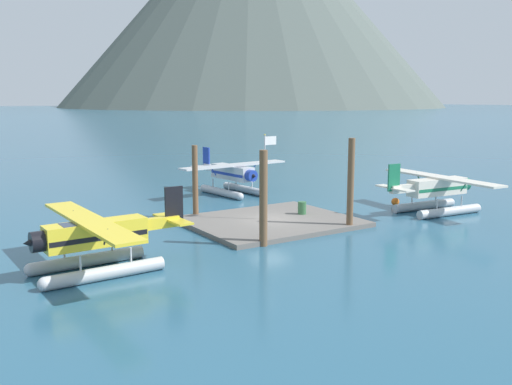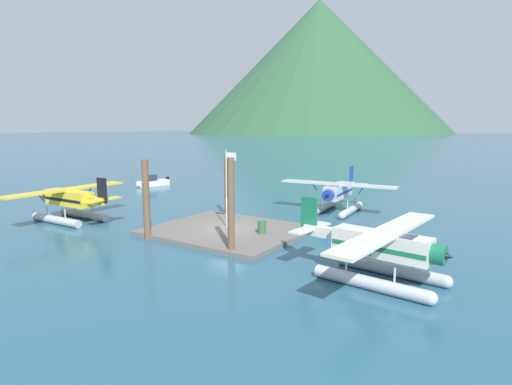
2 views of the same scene
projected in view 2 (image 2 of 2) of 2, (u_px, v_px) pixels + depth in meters
ground_plane at (227, 232)px, 30.32m from camera, size 1200.00×1200.00×0.00m
dock_platform at (227, 230)px, 30.29m from camera, size 10.62×8.99×0.30m
piling_near_left at (146, 200)px, 28.19m from camera, size 0.46×0.46×5.49m
piling_near_right at (231, 207)px, 24.68m from camera, size 0.42×0.42×5.87m
piling_far_left at (227, 187)px, 35.35m from camera, size 0.40×0.40×5.13m
flagpole at (228, 179)px, 30.03m from camera, size 0.95×0.10×5.71m
fuel_drum at (262, 227)px, 28.84m from camera, size 0.62×0.62×0.88m
mooring_buoy at (390, 256)px, 23.73m from camera, size 0.62×0.62×0.62m
mountain_ridge_west_peak at (318, 68)px, 495.89m from camera, size 310.68×310.68×156.15m
seaplane_cream_stbd_aft at (381, 252)px, 20.34m from camera, size 7.97×10.48×3.84m
seaplane_silver_bow_right at (338, 195)px, 37.36m from camera, size 10.48×7.96×3.84m
seaplane_yellow_port_aft at (69, 202)px, 33.78m from camera, size 7.98×10.45×3.84m
boat_white_open_west at (152, 182)px, 54.38m from camera, size 2.15×4.86×1.50m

